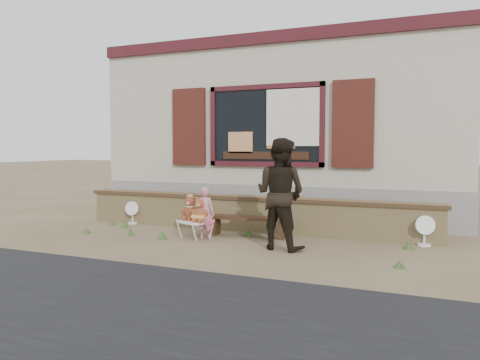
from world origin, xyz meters
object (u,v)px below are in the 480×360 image
at_px(teddy_bear_left, 190,207).
at_px(child, 206,213).
at_px(teddy_bear_right, 200,209).
at_px(adult, 280,194).
at_px(bench, 248,222).
at_px(folding_chair, 195,222).

xyz_separation_m(teddy_bear_left, child, (0.34, -0.08, -0.07)).
height_order(teddy_bear_right, adult, adult).
relative_size(bench, teddy_bear_left, 3.28).
height_order(folding_chair, adult, adult).
xyz_separation_m(folding_chair, teddy_bear_right, (0.13, -0.05, 0.25)).
bearing_deg(adult, bench, -28.74).
height_order(folding_chair, teddy_bear_right, teddy_bear_right).
bearing_deg(teddy_bear_right, child, 44.38).
xyz_separation_m(bench, child, (-0.60, -0.50, 0.19)).
bearing_deg(teddy_bear_left, bench, 47.19).
distance_m(bench, teddy_bear_left, 1.06).
relative_size(teddy_bear_left, teddy_bear_right, 1.00).
xyz_separation_m(folding_chair, teddy_bear_left, (-0.13, 0.05, 0.25)).
bearing_deg(folding_chair, teddy_bear_right, -0.00).
bearing_deg(bench, adult, -44.72).
relative_size(folding_chair, adult, 0.37).
height_order(teddy_bear_left, teddy_bear_right, same).
bearing_deg(teddy_bear_right, teddy_bear_left, 180.00).
distance_m(folding_chair, child, 0.28).
bearing_deg(bench, child, -143.91).
xyz_separation_m(teddy_bear_left, teddy_bear_right, (0.26, -0.11, -0.00)).
bearing_deg(child, teddy_bear_left, -8.87).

